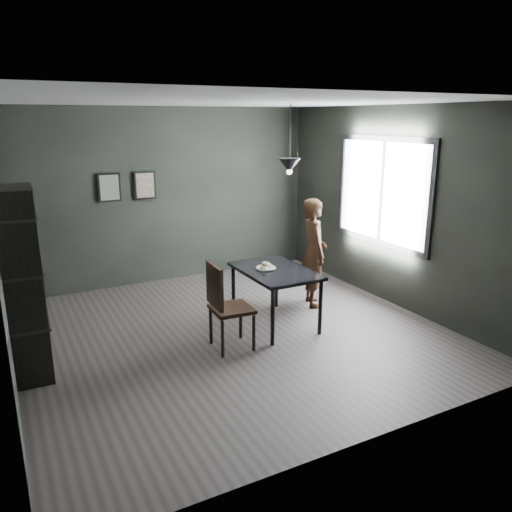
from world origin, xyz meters
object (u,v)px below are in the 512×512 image
wood_chair (224,301)px  woman (314,253)px  cafe_table (275,275)px  shelf_unit (23,285)px  pendant_lamp (290,165)px  white_plate (266,268)px

wood_chair → woman: bearing=25.7°
cafe_table → shelf_unit: (-2.92, 0.04, 0.32)m
wood_chair → pendant_lamp: 1.90m
wood_chair → shelf_unit: size_ratio=0.53×
woman → wood_chair: (-1.72, -0.73, -0.19)m
wood_chair → pendant_lamp: pendant_lamp is taller
white_plate → woman: bearing=17.2°
woman → pendant_lamp: 1.43m
white_plate → cafe_table: bearing=-42.4°
cafe_table → wood_chair: 0.95m
shelf_unit → white_plate: bearing=3.1°
pendant_lamp → shelf_unit: bearing=-179.0°
woman → shelf_unit: 3.78m
woman → white_plate: bearing=125.9°
wood_chair → shelf_unit: 2.12m
cafe_table → pendant_lamp: 1.41m
cafe_table → pendant_lamp: (0.25, 0.10, 1.38)m
white_plate → pendant_lamp: 1.34m
woman → pendant_lamp: bearing=133.1°
white_plate → woman: woman is taller
white_plate → wood_chair: 0.92m
cafe_table → white_plate: size_ratio=5.22×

